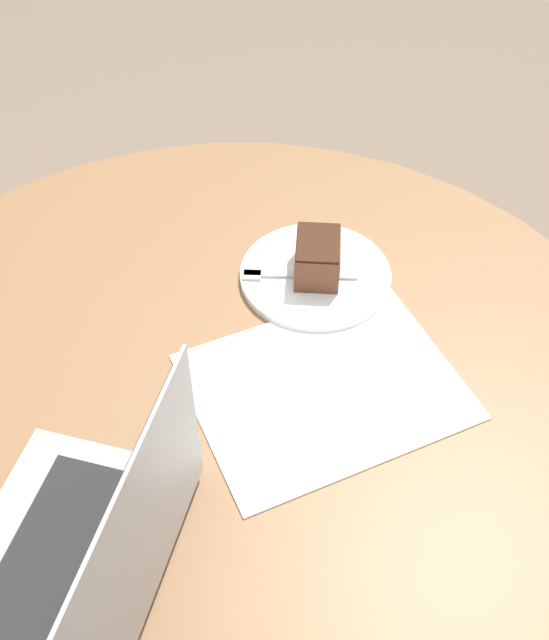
# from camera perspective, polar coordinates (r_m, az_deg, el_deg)

# --- Properties ---
(ground_plane) EXTENTS (12.00, 12.00, 0.00)m
(ground_plane) POSITION_cam_1_polar(r_m,az_deg,el_deg) (1.63, -2.35, -22.01)
(ground_plane) COLOR #6B5B4C
(dining_table) EXTENTS (1.21, 1.21, 0.73)m
(dining_table) POSITION_cam_1_polar(r_m,az_deg,el_deg) (1.08, -3.34, -10.73)
(dining_table) COLOR brown
(dining_table) RESTS_ON ground_plane
(paper_document) EXTENTS (0.43, 0.39, 0.00)m
(paper_document) POSITION_cam_1_polar(r_m,az_deg,el_deg) (1.00, 3.84, -5.07)
(paper_document) COLOR white
(paper_document) RESTS_ON dining_table
(plate) EXTENTS (0.23, 0.23, 0.01)m
(plate) POSITION_cam_1_polar(r_m,az_deg,el_deg) (1.13, 3.13, 3.42)
(plate) COLOR silver
(plate) RESTS_ON dining_table
(cake_slice) EXTENTS (0.11, 0.10, 0.06)m
(cake_slice) POSITION_cam_1_polar(r_m,az_deg,el_deg) (1.11, 3.30, 4.79)
(cake_slice) COLOR brown
(cake_slice) RESTS_ON plate
(fork) EXTENTS (0.12, 0.15, 0.00)m
(fork) POSITION_cam_1_polar(r_m,az_deg,el_deg) (1.12, 0.99, 3.49)
(fork) COLOR silver
(fork) RESTS_ON plate
(laptop) EXTENTS (0.38, 0.33, 0.24)m
(laptop) POSITION_cam_1_polar(r_m,az_deg,el_deg) (0.85, -14.68, -17.63)
(laptop) COLOR gray
(laptop) RESTS_ON dining_table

